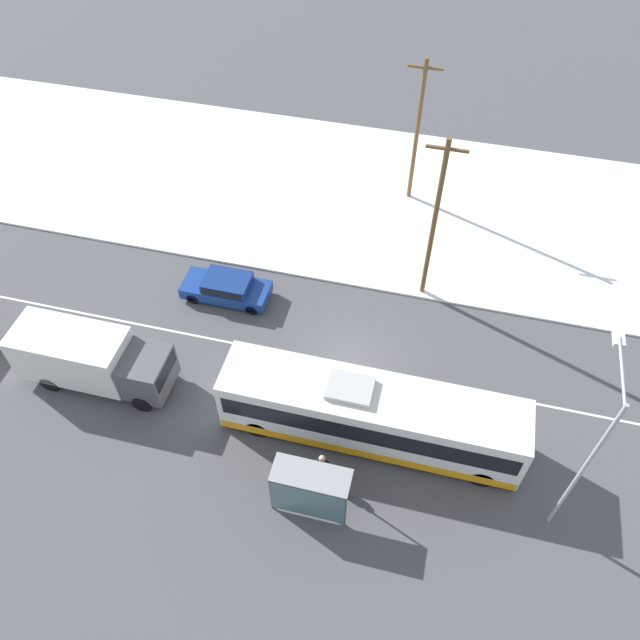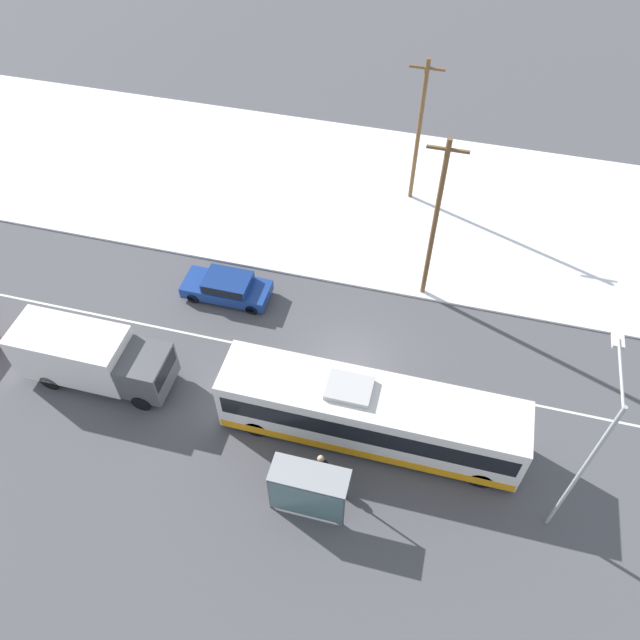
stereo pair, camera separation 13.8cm
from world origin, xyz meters
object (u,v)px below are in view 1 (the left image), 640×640
Objects in this scene: streetlamp at (592,441)px; box_truck at (90,357)px; pedestrian_at_stop at (322,465)px; sedan_car at (227,287)px; bus_shelter at (309,490)px; utility_pole_snowlot at (417,131)px; utility_pole_roadside at (434,221)px; city_bus at (371,414)px.

box_truck is at bearing 176.10° from streetlamp.
box_truck is at bearing 168.30° from pedestrian_at_stop.
bus_shelter is at bearing 124.74° from sedan_car.
utility_pole_snowlot is (0.66, 18.81, 3.43)m from pedestrian_at_stop.
bus_shelter is (-0.14, -1.43, 0.62)m from pedestrian_at_stop.
sedan_car is at bearing 129.54° from pedestrian_at_stop.
bus_shelter is 20.45m from utility_pole_snowlot.
utility_pole_roadside is (9.57, 2.72, 4.02)m from sedan_car.
streetlamp reaches higher than bus_shelter.
utility_pole_roadside is at bearing 33.51° from box_truck.
bus_shelter is at bearing -101.73° from utility_pole_roadside.
streetlamp reaches higher than box_truck.
box_truck is at bearing 161.19° from bus_shelter.
box_truck is 16.58m from utility_pole_roadside.
utility_pole_roadside is at bearing 83.25° from city_bus.
pedestrian_at_stop is (-1.45, -2.43, -0.54)m from city_bus.
city_bus is at bearing 144.25° from sedan_car.
sedan_car is 18.31m from streetlamp.
utility_pole_snowlot reaches higher than sedan_car.
utility_pole_snowlot is (11.73, 16.52, 2.87)m from box_truck.
pedestrian_at_stop is 9.91m from streetlamp.
utility_pole_snowlot is at bearing -127.00° from sedan_car.
city_bus is at bearing 0.61° from box_truck.
pedestrian_at_stop is 0.21× the size of streetlamp.
utility_pole_snowlot is (-0.80, 16.39, 2.88)m from city_bus.
utility_pole_snowlot reaches higher than pedestrian_at_stop.
sedan_car is at bearing 154.53° from streetlamp.
utility_pole_roadside reaches higher than utility_pole_snowlot.
streetlamp is (16.03, -7.64, 4.46)m from sedan_car.
sedan_car is 12.20m from bus_shelter.
bus_shelter is at bearing -112.41° from city_bus.
utility_pole_snowlot reaches higher than streetlamp.
bus_shelter is at bearing -165.47° from streetlamp.
box_truck reaches higher than sedan_car.
pedestrian_at_stop reaches higher than sedan_car.
bus_shelter reaches higher than sedan_car.
pedestrian_at_stop is (11.07, -2.29, -0.55)m from box_truck.
box_truck reaches higher than pedestrian_at_stop.
sedan_car is 0.48× the size of utility_pole_roadside.
box_truck is 4.02× the size of pedestrian_at_stop.
streetlamp is at bearing 14.53° from bus_shelter.
utility_pole_snowlot is (7.73, 10.25, 3.75)m from sedan_car.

